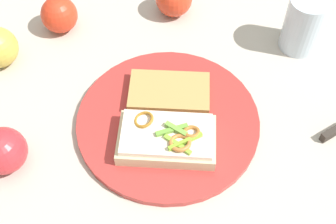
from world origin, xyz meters
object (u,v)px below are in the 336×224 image
Objects in this scene: drinking_glass at (304,24)px; sandwich at (166,138)px; plate at (168,121)px; apple_4 at (59,15)px; apple_1 at (3,151)px; bread_slice_side at (170,92)px.

sandwich is at bearing 45.18° from drinking_glass.
plate is 1.96× the size of sandwich.
sandwich is 0.36m from apple_4.
sandwich is at bearing -171.26° from apple_1.
apple_4 is at bearing -45.06° from plate.
drinking_glass reaches higher than bread_slice_side.
apple_4 is at bearing -95.32° from apple_1.
drinking_glass reaches higher than apple_4.
sandwich is at bearing 89.99° from bread_slice_side.
drinking_glass is at bearing -133.59° from sandwich.
plate is at bearing -89.07° from sandwich.
plate is at bearing 89.52° from bread_slice_side.
plate is at bearing 38.76° from drinking_glass.
drinking_glass is at bearing 176.67° from apple_4.
sandwich reaches higher than plate.
apple_4 is 0.48m from drinking_glass.
apple_4 is (0.23, -0.23, 0.03)m from plate.
apple_4 is (0.23, -0.18, 0.01)m from bread_slice_side.
sandwich is 0.26m from apple_1.
drinking_glass is (-0.50, -0.29, 0.02)m from apple_1.
apple_4 is (-0.03, -0.32, -0.00)m from apple_1.
plate is 2.80× the size of drinking_glass.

